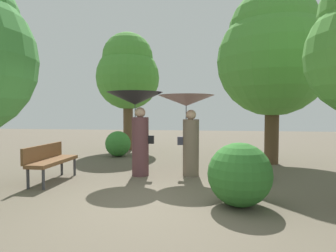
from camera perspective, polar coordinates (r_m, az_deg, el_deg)
name	(u,v)px	position (r m, az deg, el deg)	size (l,w,h in m)	color
ground_plane	(146,204)	(5.07, -4.46, -15.23)	(40.00, 40.00, 0.00)	brown
person_left	(137,113)	(7.04, -6.27, 2.60)	(1.37, 1.37, 2.06)	#563338
person_right	(188,115)	(7.01, 3.96, 2.18)	(1.37, 1.37, 1.98)	#6B5B4C
park_bench	(50,159)	(6.99, -22.56, -6.11)	(0.49, 1.50, 0.83)	#38383D
tree_mid_left	(128,72)	(12.05, -8.04, 10.68)	(2.60, 2.60, 4.83)	brown
tree_mid_right	(273,52)	(9.37, 20.27, 13.74)	(3.31, 3.31, 5.27)	#4C3823
bush_path_left	(253,168)	(6.85, 16.60, -8.04)	(0.59, 0.59, 0.59)	#2D6B28
bush_path_right	(118,144)	(10.28, -9.98, -3.52)	(0.90, 0.90, 0.90)	#387F33
bush_behind_bench	(240,174)	(4.94, 14.14, -9.38)	(1.06, 1.06, 1.06)	#2D6B28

